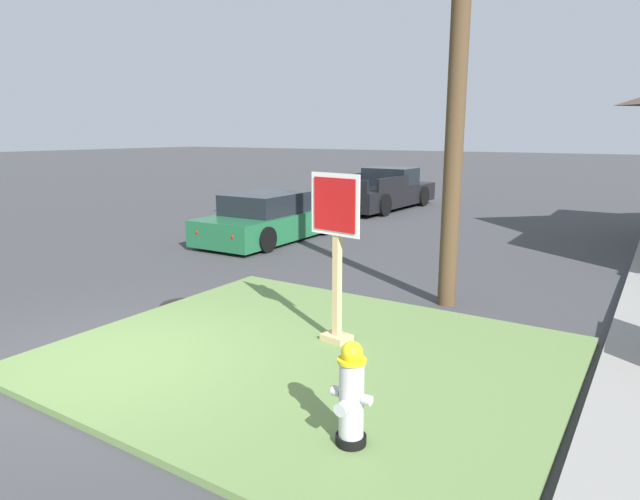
% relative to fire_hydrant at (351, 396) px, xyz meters
% --- Properties ---
extents(ground_plane, '(160.00, 160.00, 0.00)m').
position_rel_fire_hydrant_xyz_m(ground_plane, '(-3.32, -0.00, -0.53)').
color(ground_plane, '#3D3D3F').
extents(grass_corner_patch, '(6.00, 5.07, 0.08)m').
position_rel_fire_hydrant_xyz_m(grass_corner_patch, '(-1.45, 1.47, -0.49)').
color(grass_corner_patch, '#668447').
rests_on(grass_corner_patch, ground).
extents(fire_hydrant, '(0.38, 0.34, 0.95)m').
position_rel_fire_hydrant_xyz_m(fire_hydrant, '(0.00, 0.00, 0.00)').
color(fire_hydrant, black).
rests_on(fire_hydrant, grass_corner_patch).
extents(stop_sign, '(0.77, 0.34, 2.20)m').
position_rel_fire_hydrant_xyz_m(stop_sign, '(-1.37, 2.02, 0.64)').
color(stop_sign, tan).
rests_on(stop_sign, grass_corner_patch).
extents(manhole_cover, '(0.70, 0.70, 0.02)m').
position_rel_fire_hydrant_xyz_m(manhole_cover, '(-4.41, 2.19, -0.52)').
color(manhole_cover, black).
rests_on(manhole_cover, ground).
extents(parked_sedan_green, '(1.98, 4.39, 1.25)m').
position_rel_fire_hydrant_xyz_m(parked_sedan_green, '(-6.62, 7.39, 0.01)').
color(parked_sedan_green, '#1E6038').
rests_on(parked_sedan_green, ground).
extents(pickup_truck_black, '(2.30, 5.39, 1.48)m').
position_rel_fire_hydrant_xyz_m(pickup_truck_black, '(-6.87, 14.54, 0.09)').
color(pickup_truck_black, black).
rests_on(pickup_truck_black, ground).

